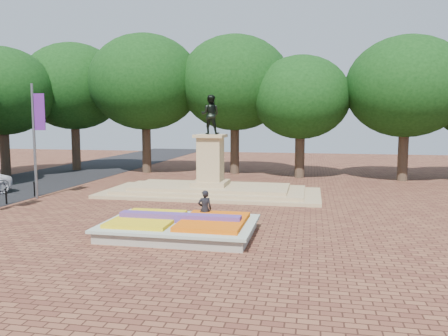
# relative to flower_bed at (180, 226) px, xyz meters

# --- Properties ---
(ground) EXTENTS (90.00, 90.00, 0.00)m
(ground) POSITION_rel_flower_bed_xyz_m (-1.03, 2.00, -0.38)
(ground) COLOR brown
(ground) RESTS_ON ground
(flower_bed) EXTENTS (6.30, 4.30, 0.91)m
(flower_bed) POSITION_rel_flower_bed_xyz_m (0.00, 0.00, 0.00)
(flower_bed) COLOR gray
(flower_bed) RESTS_ON ground
(monument) EXTENTS (14.00, 6.00, 6.40)m
(monument) POSITION_rel_flower_bed_xyz_m (-1.03, 10.00, 0.50)
(monument) COLOR tan
(monument) RESTS_ON ground
(tree_row_back) EXTENTS (44.80, 8.80, 10.43)m
(tree_row_back) POSITION_rel_flower_bed_xyz_m (1.31, 20.00, 6.29)
(tree_row_back) COLOR #372A1E
(tree_row_back) RESTS_ON ground
(pedestrian) EXTENTS (0.73, 0.61, 1.71)m
(pedestrian) POSITION_rel_flower_bed_xyz_m (0.72, 1.38, 0.48)
(pedestrian) COLOR black
(pedestrian) RESTS_ON ground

